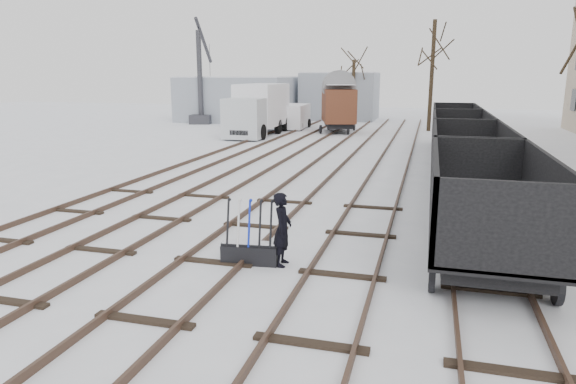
# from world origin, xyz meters

# --- Properties ---
(ground) EXTENTS (120.00, 120.00, 0.00)m
(ground) POSITION_xyz_m (0.00, 0.00, 0.00)
(ground) COLOR white
(ground) RESTS_ON ground
(tracks) EXTENTS (13.90, 52.00, 0.16)m
(tracks) POSITION_xyz_m (-0.00, 13.67, 0.07)
(tracks) COLOR black
(tracks) RESTS_ON ground
(shed_left) EXTENTS (10.00, 8.00, 4.10)m
(shed_left) POSITION_xyz_m (-13.00, 36.00, 2.05)
(shed_left) COLOR #99A0AD
(shed_left) RESTS_ON ground
(shed_right) EXTENTS (7.00, 6.00, 4.50)m
(shed_right) POSITION_xyz_m (-4.00, 40.00, 2.25)
(shed_right) COLOR #99A0AD
(shed_right) RESTS_ON ground
(ground_frame) EXTENTS (1.34, 0.57, 1.49)m
(ground_frame) POSITION_xyz_m (0.82, 0.22, 0.28)
(ground_frame) COLOR black
(ground_frame) RESTS_ON ground
(worker) EXTENTS (0.44, 0.64, 1.69)m
(worker) POSITION_xyz_m (1.57, 0.32, 0.85)
(worker) COLOR black
(worker) RESTS_ON ground
(freight_wagon_a) EXTENTS (2.49, 6.22, 2.54)m
(freight_wagon_a) POSITION_xyz_m (6.00, 1.71, 0.97)
(freight_wagon_a) COLOR black
(freight_wagon_a) RESTS_ON ground
(freight_wagon_b) EXTENTS (2.49, 6.22, 2.54)m
(freight_wagon_b) POSITION_xyz_m (6.00, 8.11, 0.97)
(freight_wagon_b) COLOR black
(freight_wagon_b) RESTS_ON ground
(freight_wagon_c) EXTENTS (2.49, 6.22, 2.54)m
(freight_wagon_c) POSITION_xyz_m (6.00, 14.51, 0.97)
(freight_wagon_c) COLOR black
(freight_wagon_c) RESTS_ON ground
(freight_wagon_d) EXTENTS (2.49, 6.22, 2.54)m
(freight_wagon_d) POSITION_xyz_m (6.00, 20.91, 0.97)
(freight_wagon_d) COLOR black
(freight_wagon_d) RESTS_ON ground
(box_van_wagon) EXTENTS (3.61, 5.15, 3.56)m
(box_van_wagon) POSITION_xyz_m (-2.12, 28.28, 2.08)
(box_van_wagon) COLOR black
(box_van_wagon) RESTS_ON ground
(lorry) EXTENTS (2.64, 7.99, 3.61)m
(lorry) POSITION_xyz_m (-7.29, 24.75, 1.86)
(lorry) COLOR black
(lorry) RESTS_ON ground
(panel_van) EXTENTS (2.09, 4.43, 1.91)m
(panel_van) POSITION_xyz_m (-5.97, 29.86, 1.00)
(panel_van) COLOR white
(panel_van) RESTS_ON ground
(crane) EXTENTS (2.09, 5.36, 9.02)m
(crane) POSITION_xyz_m (-15.01, 31.99, 2.37)
(crane) COLOR #313136
(crane) RESTS_ON ground
(tree_far_left) EXTENTS (0.30, 0.30, 5.57)m
(tree_far_left) POSITION_xyz_m (-2.29, 36.86, 2.79)
(tree_far_left) COLOR black
(tree_far_left) RESTS_ON ground
(tree_far_right) EXTENTS (0.30, 0.30, 8.25)m
(tree_far_right) POSITION_xyz_m (4.51, 30.92, 4.12)
(tree_far_right) COLOR black
(tree_far_right) RESTS_ON ground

